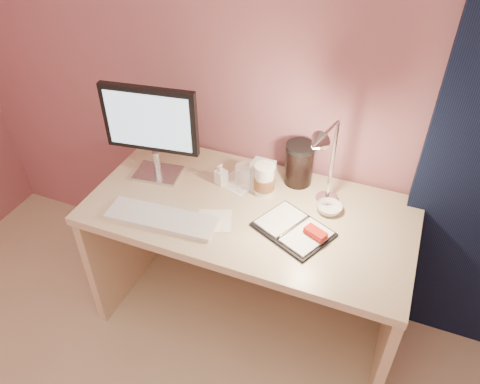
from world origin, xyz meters
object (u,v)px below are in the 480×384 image
at_px(clear_cup, 244,178).
at_px(product_box, 262,176).
at_px(coffee_cup, 264,180).
at_px(bowl, 329,208).
at_px(lotion_bottle, 221,174).
at_px(dark_jar, 299,166).
at_px(keyboard, 162,218).
at_px(monitor, 151,125).
at_px(desk, 255,235).
at_px(desk_lamp, 334,165).
at_px(planner, 295,229).

bearing_deg(clear_cup, product_box, 23.36).
distance_m(coffee_cup, bowl, 0.31).
xyz_separation_m(lotion_bottle, dark_jar, (0.32, 0.14, 0.04)).
bearing_deg(lotion_bottle, product_box, 7.82).
height_order(coffee_cup, clear_cup, coffee_cup).
bearing_deg(keyboard, dark_jar, 41.48).
relative_size(monitor, dark_jar, 2.52).
xyz_separation_m(desk, keyboard, (-0.32, -0.28, 0.24)).
bearing_deg(clear_cup, bowl, -0.38).
bearing_deg(desk_lamp, planner, -113.13).
bearing_deg(desk_lamp, dark_jar, 146.89).
distance_m(monitor, planner, 0.77).
height_order(desk, planner, planner).
relative_size(desk, planner, 3.94).
bearing_deg(dark_jar, bowl, -39.47).
bearing_deg(clear_cup, monitor, -173.63).
bearing_deg(dark_jar, product_box, -138.65).
bearing_deg(keyboard, desk, 37.28).
relative_size(clear_cup, desk_lamp, 0.30).
xyz_separation_m(bowl, dark_jar, (-0.18, 0.15, 0.07)).
bearing_deg(desk, monitor, -178.74).
distance_m(desk, clear_cup, 0.30).
bearing_deg(monitor, clear_cup, -1.69).
bearing_deg(bowl, monitor, -176.91).
bearing_deg(desk, product_box, 86.67).
height_order(desk, coffee_cup, coffee_cup).
bearing_deg(product_box, coffee_cup, -49.84).
relative_size(keyboard, clear_cup, 3.63).
distance_m(planner, desk_lamp, 0.30).
distance_m(keyboard, desk_lamp, 0.74).
distance_m(dark_jar, product_box, 0.18).
xyz_separation_m(keyboard, desk_lamp, (0.63, 0.28, 0.26)).
xyz_separation_m(coffee_cup, desk_lamp, (0.30, -0.06, 0.20)).
height_order(keyboard, bowl, bowl).
distance_m(desk, dark_jar, 0.39).
xyz_separation_m(product_box, desk_lamp, (0.31, -0.08, 0.19)).
bearing_deg(dark_jar, keyboard, -134.04).
height_order(monitor, coffee_cup, monitor).
height_order(desk, clear_cup, clear_cup).
bearing_deg(dark_jar, clear_cup, -144.46).
relative_size(monitor, bowl, 4.14).
height_order(keyboard, lotion_bottle, lotion_bottle).
distance_m(clear_cup, bowl, 0.40).
relative_size(planner, coffee_cup, 2.37).
xyz_separation_m(dark_jar, product_box, (-0.13, -0.12, -0.02)).
relative_size(monitor, coffee_cup, 3.02).
xyz_separation_m(coffee_cup, product_box, (-0.02, 0.02, 0.00)).
bearing_deg(clear_cup, keyboard, -127.35).
relative_size(keyboard, planner, 1.32).
relative_size(product_box, desk_lamp, 0.34).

